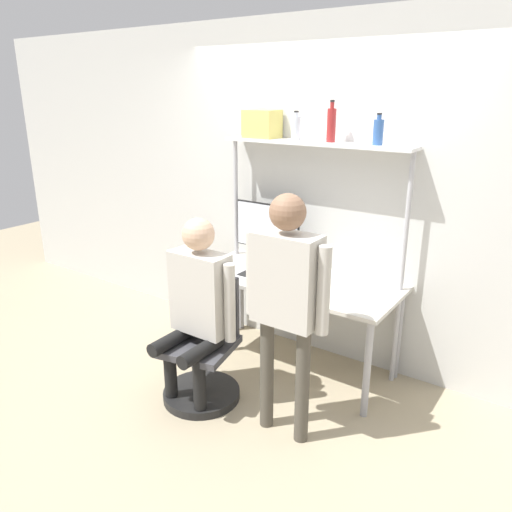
{
  "coord_description": "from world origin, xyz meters",
  "views": [
    {
      "loc": [
        1.81,
        -2.76,
        2.16
      ],
      "look_at": [
        0.03,
        -0.2,
        1.11
      ],
      "focal_mm": 35.0,
      "sensor_mm": 36.0,
      "label": 1
    }
  ],
  "objects_px": {
    "bottle_red": "(331,124)",
    "person_seated": "(197,298)",
    "cell_phone": "(281,284)",
    "bottle_clear": "(296,128)",
    "bottle_blue": "(378,132)",
    "laptop": "(260,267)",
    "monitor": "(267,231)",
    "storage_box": "(262,124)",
    "person_standing": "(286,289)",
    "office_chair": "(203,362)"
  },
  "relations": [
    {
      "from": "monitor",
      "to": "person_standing",
      "type": "relative_size",
      "value": 0.38
    },
    {
      "from": "bottle_clear",
      "to": "person_standing",
      "type": "bearing_deg",
      "value": -61.5
    },
    {
      "from": "monitor",
      "to": "bottle_red",
      "type": "distance_m",
      "value": 1.0
    },
    {
      "from": "bottle_clear",
      "to": "bottle_blue",
      "type": "relative_size",
      "value": 1.0
    },
    {
      "from": "bottle_blue",
      "to": "storage_box",
      "type": "relative_size",
      "value": 0.82
    },
    {
      "from": "storage_box",
      "to": "laptop",
      "type": "bearing_deg",
      "value": -57.99
    },
    {
      "from": "person_seated",
      "to": "bottle_clear",
      "type": "bearing_deg",
      "value": 81.74
    },
    {
      "from": "person_seated",
      "to": "bottle_blue",
      "type": "distance_m",
      "value": 1.69
    },
    {
      "from": "cell_phone",
      "to": "person_standing",
      "type": "distance_m",
      "value": 0.75
    },
    {
      "from": "monitor",
      "to": "office_chair",
      "type": "xyz_separation_m",
      "value": [
        0.05,
        -0.91,
        -0.78
      ]
    },
    {
      "from": "person_seated",
      "to": "laptop",
      "type": "bearing_deg",
      "value": 86.29
    },
    {
      "from": "bottle_red",
      "to": "bottle_clear",
      "type": "height_order",
      "value": "bottle_red"
    },
    {
      "from": "monitor",
      "to": "bottle_red",
      "type": "height_order",
      "value": "bottle_red"
    },
    {
      "from": "bottle_clear",
      "to": "person_seated",
      "type": "bearing_deg",
      "value": -98.26
    },
    {
      "from": "office_chair",
      "to": "bottle_clear",
      "type": "bearing_deg",
      "value": 80.88
    },
    {
      "from": "cell_phone",
      "to": "person_standing",
      "type": "relative_size",
      "value": 0.09
    },
    {
      "from": "cell_phone",
      "to": "bottle_red",
      "type": "bearing_deg",
      "value": 70.82
    },
    {
      "from": "monitor",
      "to": "cell_phone",
      "type": "bearing_deg",
      "value": -44.18
    },
    {
      "from": "bottle_clear",
      "to": "bottle_blue",
      "type": "xyz_separation_m",
      "value": [
        0.66,
        0.0,
        0.0
      ]
    },
    {
      "from": "monitor",
      "to": "person_seated",
      "type": "bearing_deg",
      "value": -86.37
    },
    {
      "from": "person_standing",
      "to": "bottle_clear",
      "type": "bearing_deg",
      "value": 118.5
    },
    {
      "from": "monitor",
      "to": "bottle_blue",
      "type": "bearing_deg",
      "value": 4.68
    },
    {
      "from": "person_standing",
      "to": "bottle_blue",
      "type": "height_order",
      "value": "bottle_blue"
    },
    {
      "from": "office_chair",
      "to": "person_standing",
      "type": "bearing_deg",
      "value": -2.03
    },
    {
      "from": "person_seated",
      "to": "bottle_red",
      "type": "distance_m",
      "value": 1.58
    },
    {
      "from": "laptop",
      "to": "person_seated",
      "type": "height_order",
      "value": "person_seated"
    },
    {
      "from": "monitor",
      "to": "storage_box",
      "type": "bearing_deg",
      "value": 145.76
    },
    {
      "from": "laptop",
      "to": "bottle_clear",
      "type": "distance_m",
      "value": 1.11
    },
    {
      "from": "bottle_red",
      "to": "person_seated",
      "type": "bearing_deg",
      "value": -113.44
    },
    {
      "from": "storage_box",
      "to": "person_standing",
      "type": "bearing_deg",
      "value": -49.49
    },
    {
      "from": "cell_phone",
      "to": "bottle_blue",
      "type": "distance_m",
      "value": 1.29
    },
    {
      "from": "office_chair",
      "to": "bottle_blue",
      "type": "height_order",
      "value": "bottle_blue"
    },
    {
      "from": "cell_phone",
      "to": "office_chair",
      "type": "bearing_deg",
      "value": -118.69
    },
    {
      "from": "laptop",
      "to": "person_standing",
      "type": "height_order",
      "value": "person_standing"
    },
    {
      "from": "person_standing",
      "to": "laptop",
      "type": "bearing_deg",
      "value": 134.09
    },
    {
      "from": "person_seated",
      "to": "bottle_blue",
      "type": "height_order",
      "value": "bottle_blue"
    },
    {
      "from": "laptop",
      "to": "person_standing",
      "type": "distance_m",
      "value": 0.95
    },
    {
      "from": "monitor",
      "to": "storage_box",
      "type": "distance_m",
      "value": 0.86
    },
    {
      "from": "laptop",
      "to": "cell_phone",
      "type": "xyz_separation_m",
      "value": [
        0.25,
        -0.09,
        -0.06
      ]
    },
    {
      "from": "monitor",
      "to": "bottle_clear",
      "type": "xyz_separation_m",
      "value": [
        0.21,
        0.07,
        0.83
      ]
    },
    {
      "from": "cell_phone",
      "to": "bottle_blue",
      "type": "bearing_deg",
      "value": 39.67
    },
    {
      "from": "bottle_clear",
      "to": "monitor",
      "type": "bearing_deg",
      "value": -161.31
    },
    {
      "from": "storage_box",
      "to": "bottle_blue",
      "type": "bearing_deg",
      "value": 0.0
    },
    {
      "from": "person_standing",
      "to": "cell_phone",
      "type": "bearing_deg",
      "value": 124.08
    },
    {
      "from": "cell_phone",
      "to": "monitor",
      "type": "bearing_deg",
      "value": 135.82
    },
    {
      "from": "bottle_blue",
      "to": "bottle_clear",
      "type": "bearing_deg",
      "value": -180.0
    },
    {
      "from": "laptop",
      "to": "bottle_clear",
      "type": "height_order",
      "value": "bottle_clear"
    },
    {
      "from": "cell_phone",
      "to": "bottle_red",
      "type": "xyz_separation_m",
      "value": [
        0.15,
        0.42,
        1.15
      ]
    },
    {
      "from": "laptop",
      "to": "person_standing",
      "type": "xyz_separation_m",
      "value": [
        0.65,
        -0.67,
        0.19
      ]
    },
    {
      "from": "cell_phone",
      "to": "bottle_clear",
      "type": "xyz_separation_m",
      "value": [
        -0.15,
        0.42,
        1.11
      ]
    }
  ]
}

